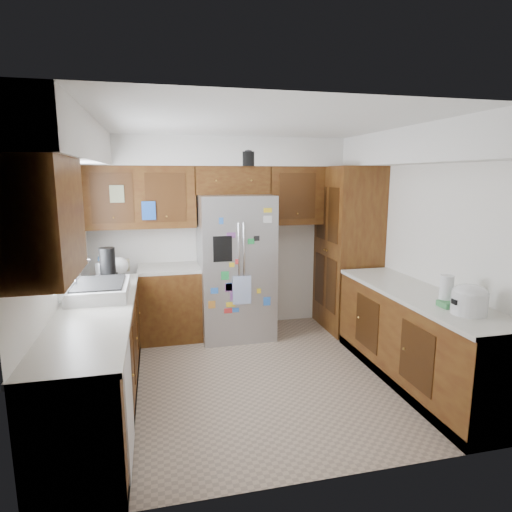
# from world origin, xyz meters

# --- Properties ---
(floor) EXTENTS (3.60, 3.60, 0.00)m
(floor) POSITION_xyz_m (0.00, 0.00, 0.00)
(floor) COLOR tan
(floor) RESTS_ON ground
(room_shell) EXTENTS (3.64, 3.24, 2.52)m
(room_shell) POSITION_xyz_m (-0.11, 0.36, 1.82)
(room_shell) COLOR white
(room_shell) RESTS_ON ground
(left_counter_run) EXTENTS (1.36, 3.20, 0.92)m
(left_counter_run) POSITION_xyz_m (-1.36, 0.03, 0.43)
(left_counter_run) COLOR #461F0D
(left_counter_run) RESTS_ON ground
(right_counter_run) EXTENTS (0.63, 2.25, 0.92)m
(right_counter_run) POSITION_xyz_m (1.50, -0.47, 0.42)
(right_counter_run) COLOR #461F0D
(right_counter_run) RESTS_ON ground
(pantry) EXTENTS (0.60, 0.90, 2.15)m
(pantry) POSITION_xyz_m (1.50, 1.15, 1.07)
(pantry) COLOR #461F0D
(pantry) RESTS_ON ground
(fridge) EXTENTS (0.90, 0.79, 1.80)m
(fridge) POSITION_xyz_m (-0.00, 1.20, 0.90)
(fridge) COLOR #A7A8AD
(fridge) RESTS_ON ground
(bridge_cabinet) EXTENTS (0.96, 0.34, 0.35)m
(bridge_cabinet) POSITION_xyz_m (0.00, 1.43, 1.98)
(bridge_cabinet) COLOR #461F0D
(bridge_cabinet) RESTS_ON fridge
(fridge_top_items) EXTENTS (0.71, 0.35, 0.32)m
(fridge_top_items) POSITION_xyz_m (-0.05, 1.37, 2.29)
(fridge_top_items) COLOR blue
(fridge_top_items) RESTS_ON bridge_cabinet
(sink_assembly) EXTENTS (0.52, 0.70, 0.37)m
(sink_assembly) POSITION_xyz_m (-1.50, 0.10, 0.99)
(sink_assembly) COLOR white
(sink_assembly) RESTS_ON left_counter_run
(left_counter_clutter) EXTENTS (0.35, 0.82, 0.38)m
(left_counter_clutter) POSITION_xyz_m (-1.46, 0.83, 1.05)
(left_counter_clutter) COLOR black
(left_counter_clutter) RESTS_ON left_counter_run
(rice_cooker) EXTENTS (0.29, 0.28, 0.25)m
(rice_cooker) POSITION_xyz_m (1.50, -1.14, 1.05)
(rice_cooker) COLOR white
(rice_cooker) RESTS_ON right_counter_run
(paper_towel) EXTENTS (0.12, 0.12, 0.26)m
(paper_towel) POSITION_xyz_m (1.49, -0.87, 1.05)
(paper_towel) COLOR white
(paper_towel) RESTS_ON right_counter_run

